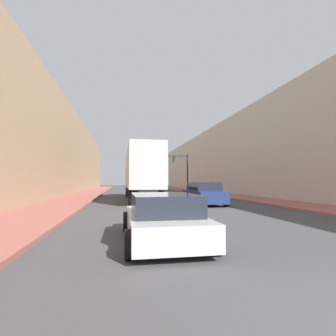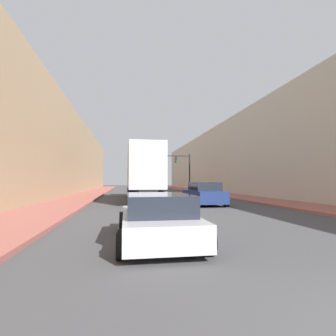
{
  "view_description": "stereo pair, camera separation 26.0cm",
  "coord_description": "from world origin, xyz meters",
  "px_view_note": "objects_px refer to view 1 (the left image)",
  "views": [
    {
      "loc": [
        -3.71,
        -1.31,
        1.67
      ],
      "look_at": [
        -0.6,
        16.05,
        2.53
      ],
      "focal_mm": 28.0,
      "sensor_mm": 36.0,
      "label": 1
    },
    {
      "loc": [
        -3.45,
        -1.35,
        1.67
      ],
      "look_at": [
        -0.6,
        16.05,
        2.53
      ],
      "focal_mm": 28.0,
      "sensor_mm": 36.0,
      "label": 2
    }
  ],
  "objects_px": {
    "semi_truck": "(141,173)",
    "traffic_signal_gantry": "(177,166)",
    "sedan_car": "(163,218)",
    "suv_car": "(203,194)"
  },
  "relations": [
    {
      "from": "traffic_signal_gantry",
      "to": "semi_truck",
      "type": "bearing_deg",
      "value": -114.37
    },
    {
      "from": "semi_truck",
      "to": "suv_car",
      "type": "bearing_deg",
      "value": -53.13
    },
    {
      "from": "semi_truck",
      "to": "traffic_signal_gantry",
      "type": "height_order",
      "value": "traffic_signal_gantry"
    },
    {
      "from": "sedan_car",
      "to": "suv_car",
      "type": "distance_m",
      "value": 11.46
    },
    {
      "from": "sedan_car",
      "to": "suv_car",
      "type": "bearing_deg",
      "value": 66.6
    },
    {
      "from": "sedan_car",
      "to": "suv_car",
      "type": "xyz_separation_m",
      "value": [
        4.55,
        10.51,
        0.12
      ]
    },
    {
      "from": "sedan_car",
      "to": "traffic_signal_gantry",
      "type": "distance_m",
      "value": 30.49
    },
    {
      "from": "suv_car",
      "to": "traffic_signal_gantry",
      "type": "distance_m",
      "value": 19.42
    },
    {
      "from": "semi_truck",
      "to": "sedan_car",
      "type": "relative_size",
      "value": 3.04
    },
    {
      "from": "semi_truck",
      "to": "traffic_signal_gantry",
      "type": "xyz_separation_m",
      "value": [
        6.21,
        13.71,
        1.48
      ]
    }
  ]
}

